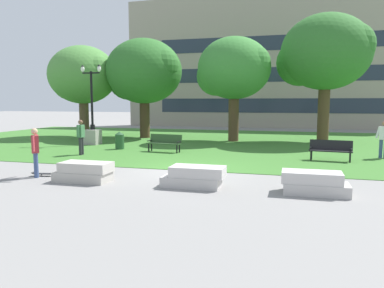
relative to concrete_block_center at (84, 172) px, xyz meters
The scene contains 18 objects.
ground_plane 3.78m from the concrete_block_center, 45.20° to the left, with size 140.00×140.00×0.00m, color gray.
grass_lawn 12.95m from the concrete_block_center, 78.17° to the left, with size 40.00×20.00×0.02m, color #3D752D.
concrete_block_center is the anchor object (origin of this frame).
concrete_block_left 3.70m from the concrete_block_center, ahead, with size 1.92×0.90×0.64m.
concrete_block_right 7.22m from the concrete_block_center, ahead, with size 1.86×0.90×0.64m.
person_skateboarder 2.10m from the concrete_block_center, behind, with size 0.59×0.90×1.71m.
skateboard 1.83m from the concrete_block_center, 167.26° to the left, with size 1.04×0.40×0.14m.
park_bench_near_left 10.53m from the concrete_block_center, 38.81° to the left, with size 1.85×0.73×0.90m.
park_bench_near_right 7.40m from the concrete_block_center, 88.55° to the left, with size 1.85×0.73×0.90m.
lamp_post_left 10.78m from the concrete_block_center, 118.65° to the left, with size 1.32×0.80×4.78m.
tree_far_left 16.64m from the concrete_block_center, 121.41° to the left, with size 5.17×4.93×6.61m.
tree_near_right 15.37m from the concrete_block_center, 104.98° to the left, with size 5.63×5.36×6.99m.
tree_far_right 17.47m from the concrete_block_center, 60.02° to the left, with size 5.82×5.54×8.02m.
tree_near_left 14.55m from the concrete_block_center, 78.73° to the left, with size 4.94×4.70×6.73m.
trash_bin 8.22m from the concrete_block_center, 108.25° to the left, with size 0.49×0.49×0.96m.
person_bystander_near_lawn 13.29m from the concrete_block_center, 37.00° to the left, with size 0.74×0.32×1.71m.
person_bystander_far_lawn 6.34m from the concrete_block_center, 122.64° to the left, with size 0.28×0.65×1.71m.
building_facade_distant 28.17m from the concrete_block_center, 81.37° to the left, with size 29.39×1.03×12.99m.
Camera 1 is at (3.97, -13.43, 2.63)m, focal length 35.00 mm.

